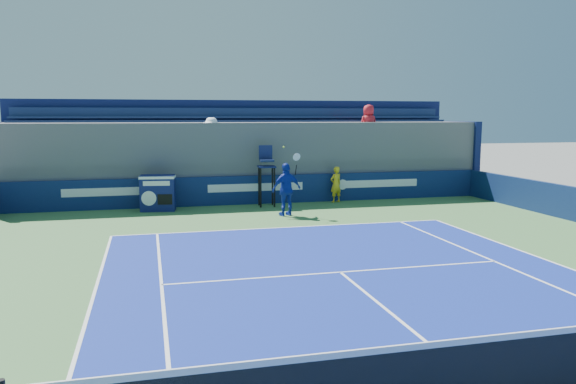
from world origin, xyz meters
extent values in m
imported|color=yellow|center=(3.40, 16.71, 0.77)|extent=(0.65, 0.54, 1.52)
cube|color=white|center=(0.00, 11.88, 0.02)|extent=(10.97, 0.07, 0.00)
cube|color=white|center=(0.00, 6.40, 0.02)|extent=(8.23, 0.07, 0.00)
cube|color=black|center=(0.00, 0.00, 0.50)|extent=(11.57, 0.02, 0.92)
cube|color=white|center=(0.00, 0.00, 0.98)|extent=(11.57, 0.03, 0.08)
cube|color=#0D1C4D|center=(0.00, 17.10, 0.60)|extent=(20.40, 0.20, 1.20)
cube|color=white|center=(-6.00, 17.00, 0.72)|extent=(3.20, 0.01, 0.32)
cube|color=white|center=(0.00, 17.00, 0.72)|extent=(4.00, 0.01, 0.32)
cube|color=white|center=(5.50, 17.00, 0.72)|extent=(3.60, 0.01, 0.32)
cylinder|color=white|center=(3.80, 16.99, 0.72)|extent=(0.44, 0.01, 0.44)
cube|color=#101751|center=(-3.99, 16.32, 0.70)|extent=(1.38, 0.87, 1.40)
cube|color=white|center=(-3.99, 16.32, 1.33)|extent=(1.41, 0.90, 0.10)
cylinder|color=silver|center=(-4.34, 16.01, 0.55)|extent=(0.56, 0.10, 0.56)
cube|color=black|center=(-3.74, 15.92, 0.50)|extent=(0.55, 0.10, 0.40)
cube|color=silver|center=(-4.04, 15.96, 1.12)|extent=(0.99, 0.15, 0.18)
cylinder|color=black|center=(0.02, 16.12, 0.80)|extent=(0.07, 0.07, 1.60)
cylinder|color=black|center=(0.58, 16.08, 0.80)|extent=(0.07, 0.07, 1.60)
cylinder|color=black|center=(0.06, 16.67, 0.80)|extent=(0.07, 0.07, 1.60)
cylinder|color=black|center=(0.62, 16.64, 0.80)|extent=(0.07, 0.07, 1.60)
cube|color=#0E174A|center=(0.32, 16.38, 1.63)|extent=(0.75, 0.75, 0.06)
cube|color=#121D45|center=(0.31, 16.28, 1.88)|extent=(0.58, 0.49, 0.08)
cube|color=#141C4B|center=(0.34, 16.64, 2.18)|extent=(0.55, 0.10, 0.60)
imported|color=#13299C|center=(0.58, 14.05, 0.99)|extent=(1.22, 0.72, 1.95)
cylinder|color=black|center=(0.93, 14.05, 1.70)|extent=(0.05, 0.16, 0.39)
torus|color=silver|center=(0.94, 13.98, 2.18)|extent=(0.31, 0.15, 0.29)
cylinder|color=silver|center=(0.94, 13.98, 2.18)|extent=(0.26, 0.12, 0.24)
sphere|color=#DEF436|center=(0.45, 13.93, 2.55)|extent=(0.07, 0.07, 0.07)
cube|color=#57565C|center=(0.00, 19.00, 1.69)|extent=(20.40, 3.60, 3.38)
cube|color=#57565C|center=(0.00, 17.65, 1.48)|extent=(20.40, 0.90, 0.55)
cube|color=#14254D|center=(0.00, 17.55, 1.95)|extent=(20.00, 0.45, 0.08)
cube|color=#14254D|center=(0.00, 17.80, 2.15)|extent=(20.00, 0.06, 0.45)
cube|color=#57565C|center=(0.00, 18.55, 2.02)|extent=(20.40, 0.90, 0.55)
cube|color=#14254D|center=(0.00, 18.45, 2.50)|extent=(20.00, 0.45, 0.08)
cube|color=#14254D|center=(0.00, 18.70, 2.70)|extent=(20.00, 0.06, 0.45)
cube|color=#57565C|center=(0.00, 19.45, 2.58)|extent=(20.40, 0.90, 0.55)
cube|color=#14254D|center=(0.00, 19.35, 3.05)|extent=(20.00, 0.45, 0.08)
cube|color=#14254D|center=(0.00, 19.60, 3.25)|extent=(20.00, 0.06, 0.45)
cube|color=#57565C|center=(0.00, 20.35, 3.13)|extent=(20.40, 0.90, 0.55)
cube|color=#14254D|center=(0.00, 20.25, 3.60)|extent=(20.00, 0.45, 0.08)
cube|color=#14254D|center=(0.00, 20.50, 3.80)|extent=(20.00, 0.06, 0.45)
cube|color=#0C1647|center=(0.00, 20.95, 2.20)|extent=(20.80, 0.30, 4.40)
cube|color=#0C1647|center=(10.35, 19.00, 1.70)|extent=(0.30, 3.90, 3.40)
imported|color=gold|center=(-6.81, 17.60, 2.52)|extent=(0.79, 0.65, 1.50)
imported|color=white|center=(-1.73, 17.60, 2.68)|extent=(1.22, 0.75, 1.83)
imported|color=teal|center=(1.98, 17.60, 2.52)|extent=(0.90, 0.40, 1.51)
imported|color=red|center=(5.55, 18.50, 3.25)|extent=(0.96, 0.68, 1.86)
imported|color=black|center=(6.98, 17.60, 2.58)|extent=(0.60, 0.40, 1.61)
camera|label=1|loc=(-4.30, -5.74, 3.68)|focal=35.00mm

